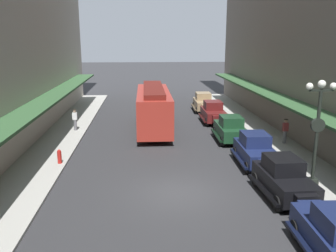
% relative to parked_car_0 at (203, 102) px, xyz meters
% --- Properties ---
extents(ground_plane, '(200.00, 200.00, 0.00)m').
position_rel_parked_car_0_xyz_m(ground_plane, '(-4.55, -19.59, -0.94)').
color(ground_plane, '#2D2D30').
extents(sidewalk_left, '(3.00, 60.00, 0.15)m').
position_rel_parked_car_0_xyz_m(sidewalk_left, '(-12.05, -19.59, -0.87)').
color(sidewalk_left, '#A8A59E').
rests_on(sidewalk_left, ground).
extents(sidewalk_right, '(3.00, 60.00, 0.15)m').
position_rel_parked_car_0_xyz_m(sidewalk_right, '(2.95, -19.59, -0.87)').
color(sidewalk_right, '#A8A59E').
rests_on(sidewalk_right, ground).
extents(parked_car_0, '(2.24, 4.30, 1.84)m').
position_rel_parked_car_0_xyz_m(parked_car_0, '(0.00, 0.00, 0.00)').
color(parked_car_0, '#997F5B').
rests_on(parked_car_0, ground).
extents(parked_car_1, '(2.21, 4.28, 1.84)m').
position_rel_parked_car_0_xyz_m(parked_car_1, '(0.07, -10.98, 0.00)').
color(parked_car_1, '#193D23').
rests_on(parked_car_1, ground).
extents(parked_car_2, '(2.26, 4.30, 1.84)m').
position_rel_parked_car_0_xyz_m(parked_car_2, '(0.26, -20.35, 0.00)').
color(parked_car_2, black).
rests_on(parked_car_2, ground).
extents(parked_car_3, '(2.17, 4.27, 1.84)m').
position_rel_parked_car_0_xyz_m(parked_car_3, '(0.01, -5.10, 0.00)').
color(parked_car_3, '#591919').
rests_on(parked_car_3, ground).
extents(parked_car_5, '(2.22, 4.29, 1.84)m').
position_rel_parked_car_0_xyz_m(parked_car_5, '(0.29, -16.07, 0.00)').
color(parked_car_5, '#19234C').
rests_on(parked_car_5, ground).
extents(streetcar, '(2.59, 9.62, 3.46)m').
position_rel_parked_car_0_xyz_m(streetcar, '(-5.25, -7.44, 0.96)').
color(streetcar, '#A52D23').
rests_on(streetcar, ground).
extents(lamp_post_with_clock, '(1.42, 0.44, 5.16)m').
position_rel_parked_car_0_xyz_m(lamp_post_with_clock, '(1.85, -19.88, 2.04)').
color(lamp_post_with_clock, black).
rests_on(lamp_post_with_clock, sidewalk_right).
extents(fire_hydrant, '(0.24, 0.24, 0.82)m').
position_rel_parked_car_0_xyz_m(fire_hydrant, '(-10.90, -15.38, -0.38)').
color(fire_hydrant, '#B21E19').
rests_on(fire_hydrant, sidewalk_left).
extents(pedestrian_0, '(0.36, 0.28, 1.67)m').
position_rel_parked_car_0_xyz_m(pedestrian_0, '(3.54, -12.29, 0.07)').
color(pedestrian_0, slate).
rests_on(pedestrian_0, sidewalk_right).
extents(pedestrian_1, '(0.36, 0.28, 1.67)m').
position_rel_parked_car_0_xyz_m(pedestrian_1, '(-11.37, -7.65, 0.07)').
color(pedestrian_1, slate).
rests_on(pedestrian_1, sidewalk_left).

